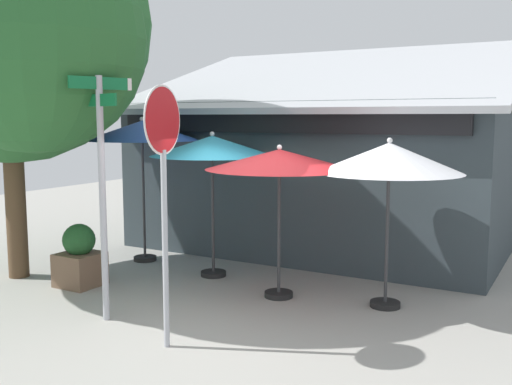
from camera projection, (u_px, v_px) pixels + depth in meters
ground_plane at (227, 321)px, 8.16m from camera, size 28.00×28.00×0.10m
cafe_building at (326, 170)px, 12.77m from camera, size 7.87×5.25×4.42m
street_sign_post at (102, 175)px, 7.84m from camera, size 0.81×0.87×3.29m
stop_sign at (163, 166)px, 6.86m from camera, size 0.13×0.80×3.12m
patio_umbrella_royal_blue_left at (142, 132)px, 11.11m from camera, size 2.18×2.18×2.76m
patio_umbrella_teal_center at (212, 147)px, 10.03m from camera, size 2.13×2.13×2.51m
patio_umbrella_crimson_right at (279, 161)px, 8.84m from camera, size 2.24×2.24×2.35m
patio_umbrella_ivory_far_right at (389, 159)px, 8.35m from camera, size 2.09×2.09×2.47m
shade_tree at (12, 24)px, 9.44m from camera, size 5.36×4.76×6.74m
sidewalk_planter at (80, 258)px, 9.66m from camera, size 0.65×0.65×1.03m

